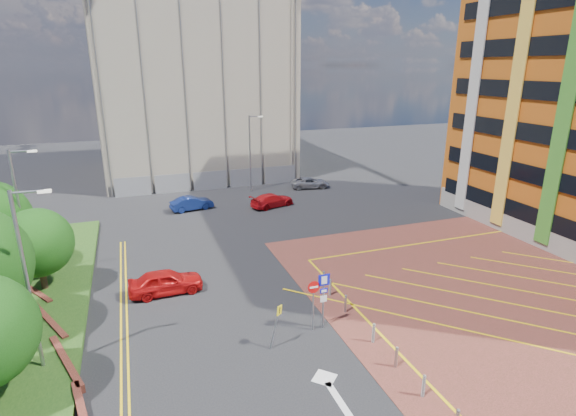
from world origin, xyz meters
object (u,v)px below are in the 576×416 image
car_blue_back (192,203)px  lamp_back (251,151)px  car_red_back (272,200)px  lamp_left_near (28,275)px  lamp_left_far (21,210)px  sign_cluster (320,295)px  warning_sign (277,321)px  car_silver_back (310,183)px  car_red_left (166,282)px  tree_c (37,243)px

car_blue_back → lamp_back: bearing=-66.9°
car_blue_back → car_red_back: size_ratio=0.90×
lamp_left_near → lamp_left_far: 10.20m
lamp_left_near → sign_cluster: lamp_left_near is taller
lamp_left_far → warning_sign: 17.26m
lamp_left_near → warning_sign: size_ratio=3.55×
lamp_left_near → car_blue_back: size_ratio=2.04×
sign_cluster → car_blue_back: 22.59m
car_blue_back → car_silver_back: size_ratio=0.93×
lamp_back → car_silver_back: 7.47m
lamp_left_near → car_red_back: 26.27m
lamp_back → warning_sign: bearing=-102.8°
warning_sign → car_red_back: warning_sign is taller
lamp_back → warning_sign: (-6.33, -27.80, -2.93)m
lamp_left_near → car_red_left: 8.88m
lamp_back → sign_cluster: lamp_back is taller
lamp_left_near → car_silver_back: 34.06m
tree_c → lamp_back: 25.19m
lamp_back → sign_cluster: 27.38m
tree_c → lamp_back: size_ratio=0.61×
car_blue_back → car_red_back: (7.40, -1.53, -0.01)m
car_red_back → warning_sign: bearing=145.8°
tree_c → sign_cluster: tree_c is taller
lamp_left_near → car_silver_back: lamp_left_near is taller
sign_cluster → car_blue_back: size_ratio=0.82×
tree_c → car_red_left: 7.62m
car_red_left → car_silver_back: 25.87m
tree_c → lamp_left_near: bearing=-82.3°
sign_cluster → warning_sign: 2.72m
tree_c → lamp_left_far: bearing=114.7°
warning_sign → car_blue_back: size_ratio=0.57×
car_red_back → car_silver_back: car_red_back is taller
lamp_back → car_blue_back: lamp_back is taller
tree_c → car_blue_back: bearing=51.7°
lamp_back → lamp_left_near: bearing=-122.4°
lamp_back → warning_sign: 28.66m
lamp_left_far → sign_cluster: bearing=-36.8°
lamp_back → car_blue_back: size_ratio=2.04×
car_blue_back → car_red_back: 7.56m
car_red_back → lamp_back: bearing=-14.0°
sign_cluster → warning_sign: bearing=-162.8°
warning_sign → car_blue_back: warning_sign is taller
car_red_back → car_blue_back: bearing=61.3°
sign_cluster → lamp_left_far: bearing=143.2°
tree_c → lamp_left_near: lamp_left_near is taller
lamp_left_near → car_red_left: (5.70, 5.55, -3.93)m
car_silver_back → warning_sign: bearing=164.2°
lamp_left_near → lamp_back: 30.80m
lamp_left_far → car_red_left: 9.72m
lamp_left_near → sign_cluster: 13.04m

